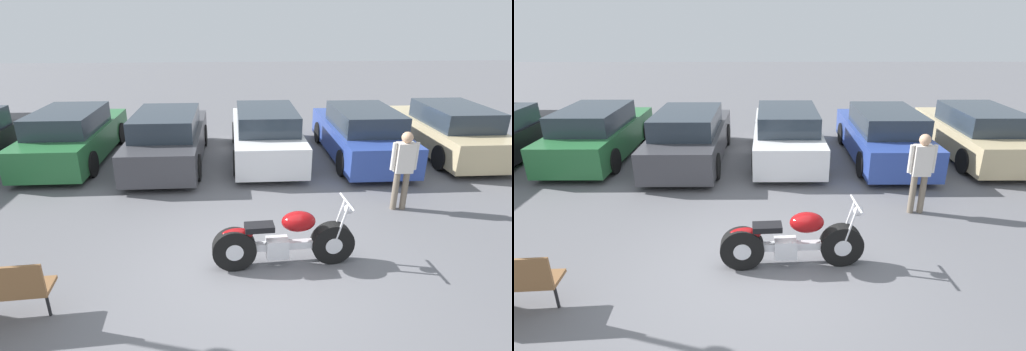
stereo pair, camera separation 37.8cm
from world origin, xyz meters
TOP-DOWN VIEW (x-y plane):
  - ground_plane at (0.00, 0.00)m, footprint 60.00×60.00m
  - motorcycle at (0.45, 0.21)m, footprint 2.20×0.62m
  - parked_car_green at (-4.49, 5.46)m, footprint 1.79×4.38m
  - parked_car_dark_grey at (-1.94, 5.07)m, footprint 1.79×4.38m
  - parked_car_white at (0.61, 5.33)m, footprint 1.79×4.38m
  - parked_car_blue at (3.16, 5.17)m, footprint 1.79×4.38m
  - parked_car_champagne at (5.72, 5.39)m, footprint 1.79×4.38m
  - person_standing at (3.01, 2.00)m, footprint 0.52×0.21m

SIDE VIEW (x-z plane):
  - ground_plane at x=0.00m, z-range 0.00..0.00m
  - motorcycle at x=0.45m, z-range -0.09..0.95m
  - parked_car_green at x=-4.49m, z-range -0.04..1.35m
  - parked_car_dark_grey at x=-1.94m, z-range -0.04..1.35m
  - parked_car_white at x=0.61m, z-range -0.04..1.35m
  - parked_car_blue at x=3.16m, z-range -0.04..1.35m
  - parked_car_champagne at x=5.72m, z-range -0.04..1.35m
  - person_standing at x=3.01m, z-range 0.14..1.74m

